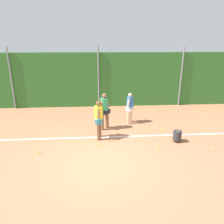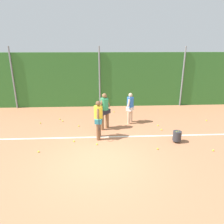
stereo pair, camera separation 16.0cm
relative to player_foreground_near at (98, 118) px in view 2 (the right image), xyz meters
The scene contains 23 objects.
ground_plane 0.97m from the player_foreground_near, 64.19° to the left, with size 29.26×29.26×0.00m, color #B2704C.
hedge_fence_backdrop 5.18m from the player_foreground_near, 89.49° to the left, with size 19.02×0.25×3.53m, color #33702D.
fence_post_left 7.41m from the player_foreground_near, 137.76° to the left, with size 0.10×0.10×3.91m, color gray.
fence_post_center 5.04m from the player_foreground_near, 89.48° to the left, with size 0.10×0.10×3.91m, color gray.
fence_post_right 7.48m from the player_foreground_near, 41.77° to the left, with size 0.10×0.10×3.91m, color gray.
court_baseline_paint 0.97m from the player_foreground_near, 65.75° to the left, with size 13.90×0.10×0.01m, color white.
player_foreground_near is the anchor object (origin of this frame).
player_midcourt 1.12m from the player_foreground_near, 75.24° to the left, with size 0.60×0.59×1.81m.
player_backcourt_far 2.46m from the player_foreground_near, 48.11° to the left, with size 0.48×0.61×1.63m.
ball_hopper 3.46m from the player_foreground_near, ahead, with size 0.36×0.36×0.51m.
tennis_ball_1 4.83m from the player_foreground_near, 17.52° to the right, with size 0.07×0.07×0.07m, color #CCDB33.
tennis_ball_2 3.29m from the player_foreground_near, 13.44° to the left, with size 0.07×0.07×0.07m, color #CCDB33.
tennis_ball_3 3.43m from the player_foreground_near, 23.09° to the left, with size 0.07×0.07×0.07m, color #CCDB33.
tennis_ball_4 2.78m from the player_foreground_near, 153.51° to the right, with size 0.07×0.07×0.07m, color #CCDB33.
tennis_ball_5 1.99m from the player_foreground_near, 126.30° to the left, with size 0.07×0.07×0.07m, color #CCDB33.
tennis_ball_6 2.80m from the player_foreground_near, 26.61° to the right, with size 0.07×0.07×0.07m, color #CCDB33.
tennis_ball_7 3.45m from the player_foreground_near, 131.38° to the left, with size 0.07×0.07×0.07m, color #CCDB33.
tennis_ball_8 1.15m from the player_foreground_near, 96.51° to the right, with size 0.07×0.07×0.07m, color #CCDB33.
tennis_ball_9 3.80m from the player_foreground_near, 147.92° to the left, with size 0.07×0.07×0.07m, color #CCDB33.
tennis_ball_10 3.12m from the player_foreground_near, 132.00° to the left, with size 0.07×0.07×0.07m, color #CCDB33.
tennis_ball_11 3.88m from the player_foreground_near, 76.01° to the left, with size 0.07×0.07×0.07m, color #CCDB33.
tennis_ball_12 1.46m from the player_foreground_near, 163.15° to the right, with size 0.07×0.07×0.07m, color #CCDB33.
tennis_ball_13 6.24m from the player_foreground_near, 17.51° to the left, with size 0.07×0.07×0.07m, color #CCDB33.
Camera 2 is at (0.10, -6.44, 4.01)m, focal length 33.08 mm.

